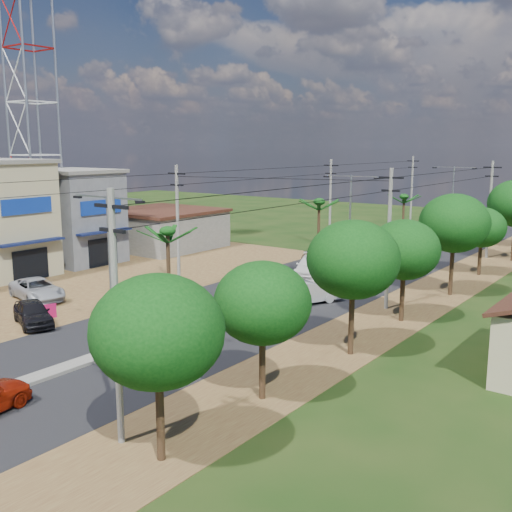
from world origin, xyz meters
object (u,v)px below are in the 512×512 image
(car_white_far, at_px, (311,267))
(roadside_sign, at_px, (47,312))
(moto_rider_east, at_px, (157,349))
(car_parked_silver, at_px, (37,290))
(car_parked_dark, at_px, (33,313))
(car_silver_mid, at_px, (307,293))

(car_white_far, distance_m, roadside_sign, 20.85)
(car_white_far, distance_m, moto_rider_east, 21.01)
(car_white_far, xyz_separation_m, roadside_sign, (-6.50, -19.80, -0.33))
(moto_rider_east, bearing_deg, car_white_far, -84.11)
(car_white_far, bearing_deg, car_parked_silver, -145.93)
(car_parked_dark, height_order, roadside_sign, car_parked_dark)
(car_parked_dark, bearing_deg, car_white_far, 5.83)
(roadside_sign, bearing_deg, car_white_far, 96.51)
(car_parked_dark, relative_size, roadside_sign, 4.10)
(car_white_far, bearing_deg, moto_rider_east, -103.43)
(moto_rider_east, height_order, roadside_sign, moto_rider_east)
(car_parked_silver, distance_m, roadside_sign, 5.00)
(car_silver_mid, distance_m, car_parked_silver, 18.25)
(car_parked_silver, xyz_separation_m, roadside_sign, (4.45, -2.28, -0.27))
(car_silver_mid, distance_m, roadside_sign, 16.40)
(car_parked_silver, height_order, roadside_sign, car_parked_silver)
(car_parked_silver, height_order, car_parked_dark, car_parked_dark)
(car_white_far, bearing_deg, car_silver_mid, -84.16)
(car_silver_mid, relative_size, car_parked_silver, 0.91)
(car_silver_mid, height_order, roadside_sign, car_silver_mid)
(car_silver_mid, bearing_deg, moto_rider_east, 112.86)
(car_silver_mid, height_order, car_parked_silver, car_silver_mid)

